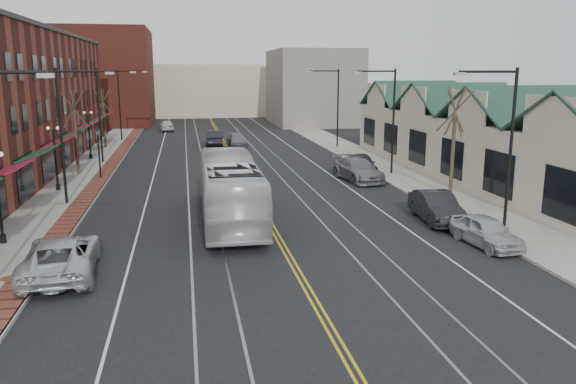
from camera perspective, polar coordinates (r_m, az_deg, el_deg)
name	(u,v)px	position (r m, az deg, el deg)	size (l,w,h in m)	color
ground	(309,292)	(21.07, 2.11, -10.09)	(160.00, 160.00, 0.00)	black
sidewalk_left	(71,191)	(40.56, -21.19, 0.13)	(4.00, 120.00, 0.15)	gray
sidewalk_right	(407,178)	(43.01, 12.01, 1.36)	(4.00, 120.00, 0.15)	gray
building_right	(483,147)	(45.29, 19.20, 4.33)	(8.00, 36.00, 4.60)	beige
backdrop_left	(103,77)	(89.79, -18.28, 11.01)	(14.00, 18.00, 14.00)	maroon
backdrop_mid	(207,90)	(104.16, -8.20, 10.20)	(22.00, 14.00, 9.00)	beige
backdrop_right	(313,87)	(86.24, 2.54, 10.58)	(12.00, 16.00, 11.00)	slate
streetlight_l_1	(68,122)	(35.79, -21.44, 6.63)	(3.33, 0.25, 8.00)	black
streetlight_l_2	(104,106)	(51.55, -18.15, 8.34)	(3.33, 0.25, 8.00)	black
streetlight_l_3	(123,97)	(67.42, -16.40, 9.23)	(3.33, 0.25, 8.00)	black
streetlight_r_0	(504,133)	(29.49, 21.05, 5.64)	(3.33, 0.25, 8.00)	black
streetlight_r_1	(388,110)	(43.89, 10.14, 8.17)	(3.33, 0.25, 8.00)	black
streetlight_r_2	(334,100)	(59.11, 4.67, 9.32)	(3.33, 0.25, 8.00)	black
lamppost_l_2	(56,160)	(40.36, -22.53, 3.04)	(0.84, 0.28, 4.27)	black
lamppost_l_3	(89,136)	(54.01, -19.53, 5.38)	(0.84, 0.28, 4.27)	black
tree_left_near	(75,131)	(45.98, -20.79, 5.85)	(1.78, 1.37, 6.48)	#382B21
tree_left_far	(104,117)	(61.75, -18.20, 7.25)	(1.66, 1.28, 6.02)	#382B21
tree_right_mid	(454,139)	(37.28, 16.47, 5.20)	(1.90, 1.46, 6.93)	#382B21
manhole_mid	(8,279)	(24.38, -26.55, -7.88)	(0.60, 0.60, 0.02)	#592D19
manhole_far	(40,241)	(28.97, -23.89, -4.55)	(0.60, 0.60, 0.02)	#592D19
traffic_signal	(99,149)	(43.85, -18.68, 4.19)	(0.18, 0.15, 3.80)	black
transit_bus	(230,189)	(30.46, -5.92, 0.32)	(2.93, 12.52, 3.49)	silver
parked_suv	(61,256)	(24.13, -22.05, -6.04)	(2.67, 5.80, 1.61)	silver
parked_car_a	(486,231)	(27.64, 19.48, -3.78)	(1.68, 4.16, 1.42)	silver
parked_car_b	(436,207)	(31.26, 14.85, -1.49)	(1.70, 4.88, 1.61)	black
parked_car_c	(358,170)	(41.87, 7.12, 2.28)	(2.31, 5.68, 1.65)	slate
parked_car_d	(361,164)	(44.55, 7.47, 2.86)	(1.92, 4.78, 1.63)	black
distant_car_left	(215,138)	(62.21, -7.45, 5.51)	(1.73, 4.95, 1.63)	black
distant_car_right	(237,140)	(61.29, -5.19, 5.30)	(1.78, 4.38, 1.27)	slate
distant_car_far	(166,125)	(77.73, -12.26, 6.62)	(1.78, 4.42, 1.51)	silver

